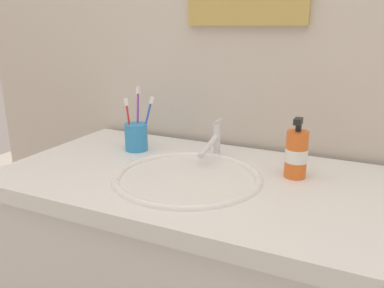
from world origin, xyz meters
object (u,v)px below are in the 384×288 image
toothbrush_blue (147,119)px  toothbrush_purple (138,114)px  faucet (214,141)px  toothbrush_red (129,120)px  soap_dispenser (296,154)px  toothbrush_cup (136,137)px

toothbrush_blue → toothbrush_purple: (-0.03, -0.01, 0.02)m
faucet → toothbrush_purple: size_ratio=0.81×
toothbrush_blue → toothbrush_red: size_ratio=1.02×
toothbrush_blue → soap_dispenser: (0.51, -0.04, -0.04)m
toothbrush_purple → soap_dispenser: size_ratio=1.22×
faucet → toothbrush_red: bearing=-170.1°
toothbrush_blue → toothbrush_purple: bearing=-167.8°
toothbrush_cup → soap_dispenser: (0.54, -0.02, 0.02)m
faucet → toothbrush_red: toothbrush_red is taller
toothbrush_blue → soap_dispenser: toothbrush_blue is taller
toothbrush_cup → toothbrush_purple: toothbrush_purple is taller
toothbrush_blue → toothbrush_purple: toothbrush_purple is taller
toothbrush_cup → soap_dispenser: size_ratio=0.54×
faucet → toothbrush_cup: bearing=-171.9°
toothbrush_purple → toothbrush_blue: bearing=12.2°
faucet → toothbrush_cup: size_ratio=1.86×
toothbrush_purple → soap_dispenser: (0.54, -0.04, -0.05)m
toothbrush_cup → soap_dispenser: bearing=-2.1°
faucet → toothbrush_purple: toothbrush_purple is taller
toothbrush_red → toothbrush_purple: 0.04m
toothbrush_cup → toothbrush_purple: (-0.00, 0.02, 0.08)m
faucet → toothbrush_blue: 0.24m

